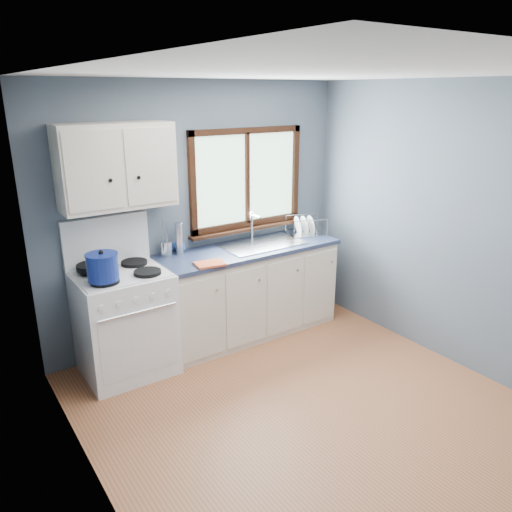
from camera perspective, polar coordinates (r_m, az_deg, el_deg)
floor at (r=4.09m, az=6.88°, el=-17.80°), size 3.20×3.60×0.02m
ceiling at (r=3.31m, az=8.63°, el=20.21°), size 3.20×3.60×0.02m
wall_back at (r=4.93m, az=-6.47°, el=4.85°), size 3.20×0.02×2.50m
wall_left at (r=2.77m, az=-18.35°, el=-7.03°), size 0.02×3.60×2.50m
wall_right at (r=4.69m, az=22.54°, el=2.84°), size 0.02×3.60×2.50m
gas_range at (r=4.53m, az=-14.79°, el=-7.05°), size 0.76×0.69×1.36m
base_cabinets at (r=5.11m, az=-0.92°, el=-4.49°), size 1.85×0.60×0.88m
countertop at (r=4.94m, az=-0.93°, el=0.76°), size 1.89×0.64×0.04m
sink at (r=5.05m, az=0.77°, el=0.66°), size 0.84×0.46×0.44m
window at (r=5.12m, az=-1.02°, el=8.04°), size 1.36×0.10×1.03m
upper_cabinets at (r=4.33m, az=-15.65°, el=9.84°), size 0.95×0.35×0.70m
skillet at (r=4.41m, az=-18.23°, el=-1.19°), size 0.40×0.31×0.05m
stockpot at (r=4.12m, az=-17.14°, el=-1.17°), size 0.30×0.30×0.25m
utensil_crock at (r=4.74m, az=-10.20°, el=0.86°), size 0.11×0.11×0.35m
thermos at (r=4.75m, az=-8.80°, el=2.00°), size 0.09×0.09×0.31m
soap_bottle at (r=4.79m, az=-8.45°, el=1.83°), size 0.12×0.12×0.25m
dish_towel at (r=4.45m, az=-5.31°, el=-0.90°), size 0.28×0.22×0.02m
dish_rack at (r=5.40m, az=5.66°, el=3.04°), size 0.47×0.41×0.20m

